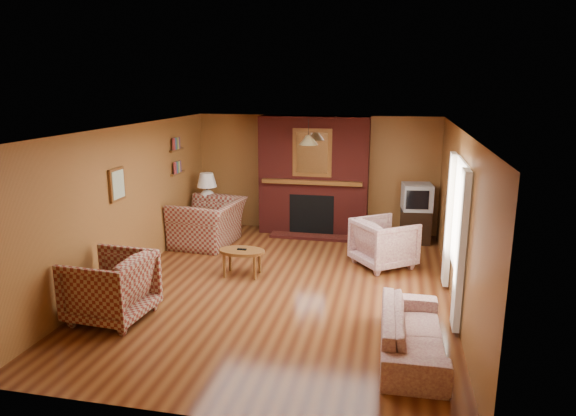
% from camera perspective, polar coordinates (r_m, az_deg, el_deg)
% --- Properties ---
extents(floor, '(6.50, 6.50, 0.00)m').
position_cam_1_polar(floor, '(7.95, -0.70, -8.71)').
color(floor, '#4E2310').
rests_on(floor, ground).
extents(ceiling, '(6.50, 6.50, 0.00)m').
position_cam_1_polar(ceiling, '(7.38, -0.75, 8.80)').
color(ceiling, silver).
rests_on(ceiling, wall_back).
extents(wall_back, '(6.50, 0.00, 6.50)m').
position_cam_1_polar(wall_back, '(10.70, 3.10, 3.83)').
color(wall_back, '#965F2E').
rests_on(wall_back, floor).
extents(wall_front, '(6.50, 0.00, 6.50)m').
position_cam_1_polar(wall_front, '(4.62, -9.74, -9.85)').
color(wall_front, '#965F2E').
rests_on(wall_front, floor).
extents(wall_left, '(0.00, 6.50, 6.50)m').
position_cam_1_polar(wall_left, '(8.47, -17.47, 0.58)').
color(wall_left, '#965F2E').
rests_on(wall_left, floor).
extents(wall_right, '(0.00, 6.50, 6.50)m').
position_cam_1_polar(wall_right, '(7.45, 18.39, -1.23)').
color(wall_right, '#965F2E').
rests_on(wall_right, floor).
extents(fireplace, '(2.20, 0.82, 2.40)m').
position_cam_1_polar(fireplace, '(10.45, 2.88, 3.49)').
color(fireplace, '#581813').
rests_on(fireplace, floor).
extents(window_right, '(0.10, 1.85, 2.00)m').
position_cam_1_polar(window_right, '(7.27, 18.13, -2.17)').
color(window_right, beige).
rests_on(window_right, wall_right).
extents(bookshelf, '(0.09, 0.55, 0.71)m').
position_cam_1_polar(bookshelf, '(10.03, -12.09, 5.58)').
color(bookshelf, brown).
rests_on(bookshelf, wall_left).
extents(botanical_print, '(0.05, 0.40, 0.50)m').
position_cam_1_polar(botanical_print, '(8.13, -18.46, 2.50)').
color(botanical_print, brown).
rests_on(botanical_print, wall_left).
extents(pendant_light, '(0.36, 0.36, 0.48)m').
position_cam_1_polar(pendant_light, '(9.66, 2.28, 7.57)').
color(pendant_light, black).
rests_on(pendant_light, ceiling).
extents(plaid_loveseat, '(1.26, 1.41, 0.86)m').
position_cam_1_polar(plaid_loveseat, '(9.96, -8.86, -1.60)').
color(plaid_loveseat, maroon).
rests_on(plaid_loveseat, floor).
extents(plaid_armchair, '(1.04, 1.01, 0.89)m').
position_cam_1_polar(plaid_armchair, '(7.15, -19.14, -8.28)').
color(plaid_armchair, maroon).
rests_on(plaid_armchair, floor).
extents(floral_sofa, '(0.74, 1.79, 0.52)m').
position_cam_1_polar(floral_sofa, '(6.19, 13.66, -13.29)').
color(floral_sofa, beige).
rests_on(floral_sofa, floor).
extents(floral_armchair, '(1.25, 1.24, 0.82)m').
position_cam_1_polar(floral_armchair, '(8.83, 10.62, -3.81)').
color(floral_armchair, beige).
rests_on(floral_armchair, floor).
extents(coffee_table, '(0.75, 0.47, 0.45)m').
position_cam_1_polar(coffee_table, '(8.30, -5.14, -5.06)').
color(coffee_table, brown).
rests_on(coffee_table, floor).
extents(side_table, '(0.50, 0.50, 0.61)m').
position_cam_1_polar(side_table, '(10.67, -8.86, -1.27)').
color(side_table, brown).
rests_on(side_table, floor).
extents(table_lamp, '(0.40, 0.40, 0.66)m').
position_cam_1_polar(table_lamp, '(10.51, -8.99, 2.28)').
color(table_lamp, silver).
rests_on(table_lamp, side_table).
extents(tv_stand, '(0.60, 0.54, 0.64)m').
position_cam_1_polar(tv_stand, '(10.34, 13.95, -1.90)').
color(tv_stand, black).
rests_on(tv_stand, floor).
extents(crt_tv, '(0.61, 0.60, 0.51)m').
position_cam_1_polar(crt_tv, '(10.20, 14.13, 1.21)').
color(crt_tv, '#ADB0B5').
rests_on(crt_tv, tv_stand).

